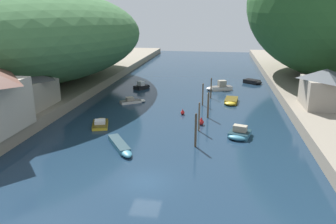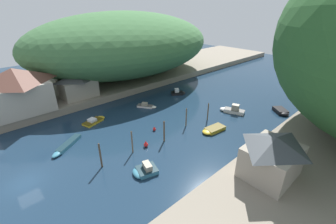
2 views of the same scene
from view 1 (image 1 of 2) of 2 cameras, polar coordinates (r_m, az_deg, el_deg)
The scene contains 20 objects.
water_surface at distance 55.82m, azimuth 2.94°, elevation 2.90°, with size 130.00×130.00×0.00m, color #192D42.
left_bank at distance 63.93m, azimuth -21.17°, elevation 4.26°, with size 22.00×120.00×1.46m.
hillside_left at distance 64.84m, azimuth -22.10°, elevation 12.29°, with size 36.32×50.85×16.28m.
boathouse_shed at distance 47.05m, azimuth -23.03°, elevation 3.93°, with size 5.51×7.40×5.00m.
right_bank_cottage at distance 47.91m, azimuth 25.57°, elevation 3.89°, with size 5.44×6.57×5.10m.
boat_yellow_tender at distance 34.38m, azimuth -8.20°, elevation -5.98°, with size 4.22×5.59×0.57m.
boat_white_cruiser at distance 51.88m, azimuth 10.91°, elevation 1.85°, with size 2.29×4.50×0.61m.
boat_near_quay at distance 51.41m, azimuth -6.12°, elevation 1.92°, with size 4.01×3.25×0.96m.
boat_far_right_bank at distance 60.24m, azimuth 8.87°, elevation 4.28°, with size 4.98×3.12×1.75m.
boat_open_rowboat at distance 67.28m, azimuth 14.68°, elevation 5.12°, with size 4.03×3.71×0.71m.
boat_navy_launch at distance 60.96m, azimuth -4.47°, elevation 4.50°, with size 3.07×3.64×1.42m.
boat_cabin_cruiser at distance 37.96m, azimuth 12.28°, elevation -3.75°, with size 2.89×3.50×1.30m.
boat_red_skiff at distance 41.93m, azimuth -11.69°, elevation -1.90°, with size 3.02×4.64×0.86m.
mooring_post_nearest at distance 34.20m, azimuth 4.84°, elevation -3.15°, with size 0.24×0.24×3.69m.
mooring_post_second at distance 38.78m, azimuth 5.44°, elevation -0.83°, with size 0.21×0.21×3.54m.
mooring_post_middle at distance 43.79m, azimuth 7.01°, elevation 1.23°, with size 0.25×0.25×3.55m.
mooring_post_fourth at distance 49.68m, azimuth 6.07°, elevation 3.08°, with size 0.22×0.22×3.41m.
mooring_post_farthest at distance 54.09m, azimuth 7.51°, elevation 4.16°, with size 0.20×0.20×3.37m.
channel_buoy_near at distance 45.29m, azimuth 2.56°, elevation -0.06°, with size 0.54×0.54×0.81m.
channel_buoy_far at distance 41.34m, azimuth 5.80°, elevation -1.71°, with size 0.68×0.68×1.01m.
Camera 1 is at (5.78, -23.83, 13.64)m, focal length 35.00 mm.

